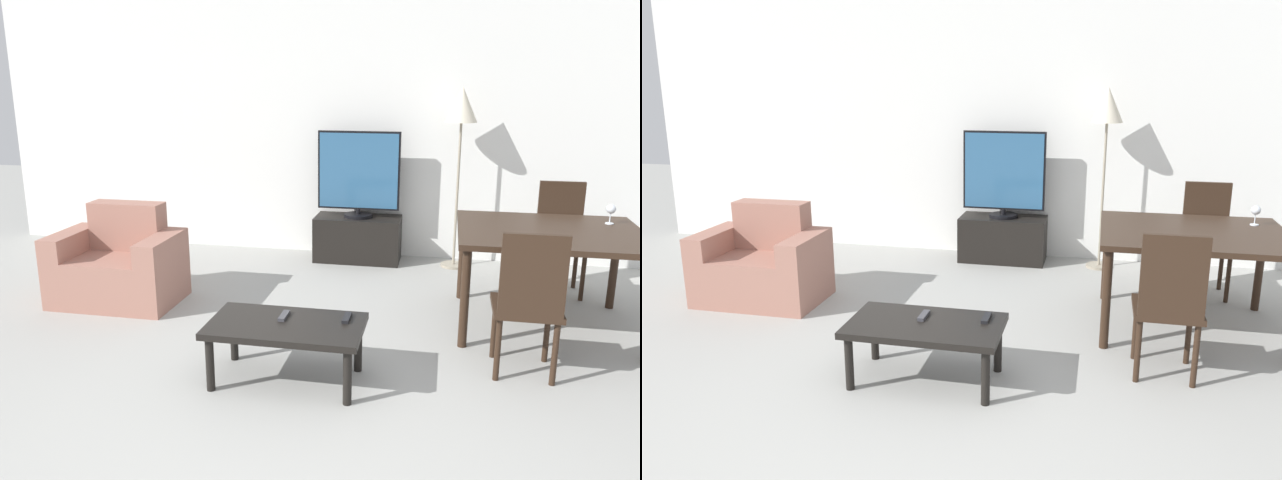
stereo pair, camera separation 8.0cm
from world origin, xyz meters
The scene contains 12 objects.
wall_back centered at (0.00, 3.97, 1.35)m, with size 7.91×0.06×2.70m.
armchair centered at (-1.82, 2.17, 0.28)m, with size 0.97×0.64×0.78m.
tv_stand centered at (-0.10, 3.70, 0.22)m, with size 0.83×0.41×0.44m.
tv centered at (-0.10, 3.70, 0.86)m, with size 0.79×0.28×0.83m.
coffee_table centered at (-0.15, 1.10, 0.32)m, with size 0.91×0.53×0.37m.
dining_table centered at (1.47, 2.30, 0.65)m, with size 1.27×1.10×0.73m.
dining_chair_near centered at (1.24, 1.44, 0.50)m, with size 0.40×0.40×0.92m.
dining_chair_far centered at (1.69, 3.16, 0.50)m, with size 0.40×0.40×0.92m.
floor_lamp centered at (0.83, 3.67, 1.43)m, with size 0.28×0.28×1.69m.
remote_primary centered at (-0.19, 1.18, 0.38)m, with size 0.04×0.15×0.02m.
remote_secondary centered at (0.19, 1.23, 0.38)m, with size 0.04×0.15×0.02m.
wine_glass_left centered at (1.92, 2.57, 0.83)m, with size 0.07×0.07×0.15m.
Camera 1 is at (0.73, -2.21, 1.78)m, focal length 35.00 mm.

